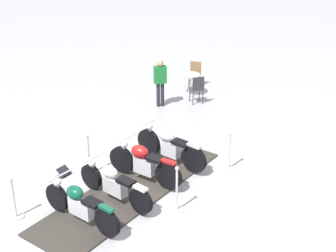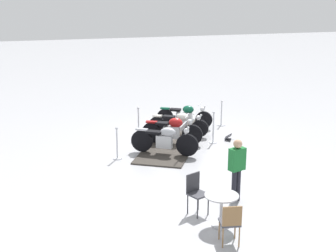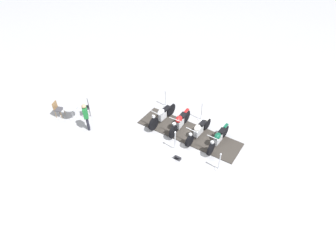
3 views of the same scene
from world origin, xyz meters
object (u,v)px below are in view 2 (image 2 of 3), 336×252
at_px(stanchion_left_front, 117,148).
at_px(bystander_person, 237,165).
at_px(stanchion_left_mid, 139,128).
at_px(cafe_chair_across_table, 230,221).
at_px(cafe_table, 221,203).
at_px(info_placard, 228,138).
at_px(stanchion_right_rear, 221,118).
at_px(cafe_chair_near_table, 196,191).
at_px(motorcycle_chrome, 165,139).
at_px(motorcycle_cream, 179,123).
at_px(motorcycle_maroon, 173,130).
at_px(stanchion_right_mid, 213,131).
at_px(motorcycle_forest, 185,115).

distance_m(stanchion_left_front, bystander_person, 4.54).
xyz_separation_m(stanchion_left_mid, cafe_chair_across_table, (7.81, -0.14, 0.18)).
bearing_deg(cafe_table, info_placard, 153.05).
height_order(stanchion_right_rear, cafe_table, stanchion_right_rear).
bearing_deg(cafe_chair_across_table, stanchion_right_rear, -11.69).
bearing_deg(cafe_chair_near_table, cafe_chair_across_table, -16.46).
bearing_deg(stanchion_left_mid, cafe_table, 0.23).
relative_size(motorcycle_chrome, stanchion_left_mid, 1.67).
bearing_deg(stanchion_right_rear, info_placard, -17.33).
xyz_separation_m(motorcycle_cream, stanchion_left_mid, (-0.27, -1.46, -0.11)).
bearing_deg(info_placard, bystander_person, 8.23).
distance_m(motorcycle_maroon, motorcycle_cream, 1.08).
height_order(stanchion_left_mid, bystander_person, bystander_person).
distance_m(stanchion_right_rear, stanchion_right_mid, 2.32).
xyz_separation_m(motorcycle_cream, cafe_table, (6.74, -1.43, 0.09)).
bearing_deg(stanchion_left_front, info_placard, 99.32).
height_order(motorcycle_cream, stanchion_right_rear, stanchion_right_rear).
height_order(motorcycle_chrome, stanchion_right_rear, motorcycle_chrome).
bearing_deg(motorcycle_forest, motorcycle_chrome, -88.84).
distance_m(stanchion_left_mid, info_placard, 3.22).
bearing_deg(bystander_person, motorcycle_cream, -21.84).
relative_size(motorcycle_chrome, info_placard, 4.76).
distance_m(cafe_chair_near_table, bystander_person, 1.30).
distance_m(stanchion_left_mid, stanchion_left_front, 2.31).
bearing_deg(stanchion_right_rear, stanchion_left_front, -61.91).
bearing_deg(info_placard, stanchion_right_rear, -165.67).
bearing_deg(motorcycle_chrome, stanchion_right_mid, 54.30).
distance_m(stanchion_right_mid, cafe_chair_near_table, 5.47).
height_order(stanchion_right_mid, info_placard, stanchion_right_mid).
xyz_separation_m(motorcycle_chrome, cafe_chair_near_table, (4.14, -0.59, 0.04)).
bearing_deg(motorcycle_chrome, motorcycle_cream, 93.36).
bearing_deg(stanchion_right_mid, info_placard, 101.37).
relative_size(stanchion_right_mid, cafe_chair_across_table, 1.24).
xyz_separation_m(cafe_table, cafe_chair_across_table, (0.80, -0.17, -0.03)).
height_order(cafe_table, cafe_chair_near_table, cafe_chair_near_table).
xyz_separation_m(info_placard, cafe_chair_across_table, (6.53, -3.08, 0.47)).
relative_size(motorcycle_chrome, cafe_table, 2.49).
relative_size(stanchion_left_mid, cafe_chair_near_table, 1.17).
bearing_deg(stanchion_right_mid, stanchion_left_front, -81.05).
distance_m(info_placard, bystander_person, 5.13).
bearing_deg(stanchion_right_rear, motorcycle_cream, -68.26).
bearing_deg(stanchion_right_mid, motorcycle_forest, -172.67).
distance_m(motorcycle_maroon, stanchion_right_mid, 1.43).
distance_m(stanchion_right_rear, cafe_chair_near_table, 7.78).
xyz_separation_m(motorcycle_maroon, motorcycle_forest, (-1.84, 1.14, -0.03)).
distance_m(motorcycle_maroon, cafe_chair_near_table, 5.19).
relative_size(stanchion_left_mid, cafe_chair_across_table, 1.24).
distance_m(motorcycle_chrome, stanchion_right_rear, 4.16).
distance_m(motorcycle_maroon, cafe_table, 5.89).
xyz_separation_m(motorcycle_maroon, motorcycle_cream, (-0.92, 0.57, -0.06)).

